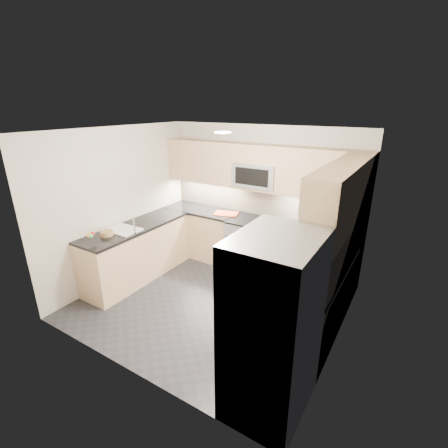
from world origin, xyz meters
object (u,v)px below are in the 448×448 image
at_px(fruit_basket, 107,233).
at_px(cutting_board, 226,214).
at_px(microwave, 257,175).
at_px(gas_range, 251,245).
at_px(refrigerator, 273,327).
at_px(utensil_bowl, 343,235).

bearing_deg(fruit_basket, cutting_board, 61.27).
xyz_separation_m(microwave, cutting_board, (-0.54, -0.10, -0.75)).
distance_m(gas_range, fruit_basket, 2.43).
relative_size(cutting_board, fruit_basket, 2.15).
bearing_deg(refrigerator, microwave, 119.62).
bearing_deg(utensil_bowl, fruit_basket, -151.36).
relative_size(gas_range, refrigerator, 0.51).
xyz_separation_m(refrigerator, cutting_board, (-1.99, 2.45, 0.05)).
relative_size(refrigerator, fruit_basket, 9.16).
bearing_deg(utensil_bowl, cutting_board, 175.91).
distance_m(refrigerator, cutting_board, 3.16).
height_order(cutting_board, fruit_basket, fruit_basket).
distance_m(gas_range, utensil_bowl, 1.65).
xyz_separation_m(refrigerator, fruit_basket, (-3.00, 0.62, 0.08)).
relative_size(utensil_bowl, cutting_board, 0.68).
bearing_deg(refrigerator, cutting_board, 129.06).
bearing_deg(fruit_basket, utensil_bowl, 28.64).
distance_m(microwave, fruit_basket, 2.58).
xyz_separation_m(utensil_bowl, cutting_board, (-2.08, 0.15, -0.08)).
height_order(utensil_bowl, fruit_basket, utensil_bowl).
height_order(utensil_bowl, cutting_board, utensil_bowl).
height_order(microwave, cutting_board, microwave).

